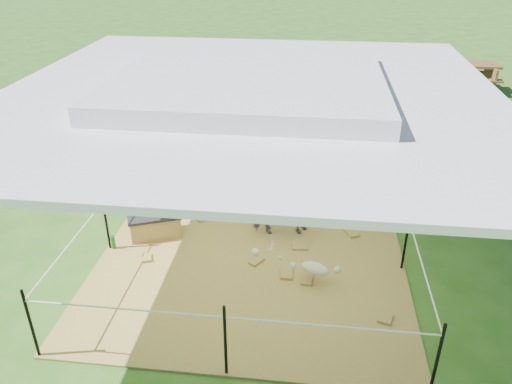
# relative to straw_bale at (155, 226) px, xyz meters

# --- Properties ---
(ground) EXTENTS (90.00, 90.00, 0.00)m
(ground) POSITION_rel_straw_bale_xyz_m (1.63, -0.44, -0.21)
(ground) COLOR #2D5919
(ground) RESTS_ON ground
(hay_patch) EXTENTS (4.60, 4.60, 0.03)m
(hay_patch) POSITION_rel_straw_bale_xyz_m (1.63, -0.44, -0.19)
(hay_patch) COLOR brown
(hay_patch) RESTS_ON ground
(canopy_tent) EXTENTS (6.30, 6.30, 2.90)m
(canopy_tent) POSITION_rel_straw_bale_xyz_m (1.63, -0.44, 2.49)
(canopy_tent) COLOR silver
(canopy_tent) RESTS_ON ground
(rope_fence) EXTENTS (4.54, 4.54, 1.00)m
(rope_fence) POSITION_rel_straw_bale_xyz_m (1.63, -0.44, 0.44)
(rope_fence) COLOR black
(rope_fence) RESTS_ON ground
(straw_bale) EXTENTS (0.89, 0.67, 0.35)m
(straw_bale) POSITION_rel_straw_bale_xyz_m (0.00, 0.00, 0.00)
(straw_bale) COLOR olive
(straw_bale) RESTS_ON hay_patch
(dark_cloth) EXTENTS (0.95, 0.73, 0.04)m
(dark_cloth) POSITION_rel_straw_bale_xyz_m (0.00, 0.00, 0.20)
(dark_cloth) COLOR black
(dark_cloth) RESTS_ON straw_bale
(woman) EXTENTS (0.34, 0.41, 0.95)m
(woman) POSITION_rel_straw_bale_xyz_m (0.10, 0.00, 0.65)
(woman) COLOR red
(woman) RESTS_ON straw_bale
(green_bottle) EXTENTS (0.08, 0.08, 0.22)m
(green_bottle) POSITION_rel_straw_bale_xyz_m (-0.55, -0.45, -0.07)
(green_bottle) COLOR #16651E
(green_bottle) RESTS_ON hay_patch
(pony) EXTENTS (1.16, 0.67, 0.93)m
(pony) POSITION_rel_straw_bale_xyz_m (2.11, 0.28, 0.29)
(pony) COLOR #48484D
(pony) RESTS_ON hay_patch
(pink_hat) EXTENTS (0.29, 0.29, 0.13)m
(pink_hat) POSITION_rel_straw_bale_xyz_m (2.11, 0.28, 0.82)
(pink_hat) COLOR pink
(pink_hat) RESTS_ON pony
(foal) EXTENTS (1.14, 0.90, 0.56)m
(foal) POSITION_rel_straw_bale_xyz_m (2.60, -0.94, 0.10)
(foal) COLOR beige
(foal) RESTS_ON hay_patch
(trash_barrel) EXTENTS (0.64, 0.64, 0.94)m
(trash_barrel) POSITION_rel_straw_bale_xyz_m (6.02, 5.42, 0.26)
(trash_barrel) COLOR #184AB5
(trash_barrel) RESTS_ON ground
(picnic_table_near) EXTENTS (1.66, 1.24, 0.66)m
(picnic_table_near) POSITION_rel_straw_bale_xyz_m (2.93, 7.69, 0.13)
(picnic_table_near) COLOR brown
(picnic_table_near) RESTS_ON ground
(picnic_table_far) EXTENTS (2.02, 1.47, 0.84)m
(picnic_table_far) POSITION_rel_straw_bale_xyz_m (6.97, 9.24, 0.21)
(picnic_table_far) COLOR #55311D
(picnic_table_far) RESTS_ON ground
(distant_person) EXTENTS (0.57, 0.45, 1.16)m
(distant_person) POSITION_rel_straw_bale_xyz_m (3.71, 7.34, 0.37)
(distant_person) COLOR teal
(distant_person) RESTS_ON ground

